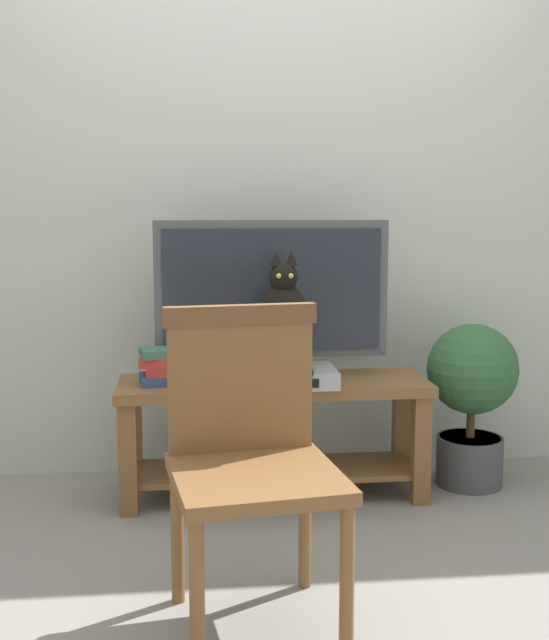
{
  "coord_description": "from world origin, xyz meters",
  "views": [
    {
      "loc": [
        -0.33,
        -2.7,
        1.2
      ],
      "look_at": [
        -0.0,
        0.44,
        0.75
      ],
      "focal_mm": 44.77,
      "sensor_mm": 36.0,
      "label": 1
    }
  ],
  "objects_px": {
    "tv_stand": "(273,417)",
    "potted_plant": "(472,391)",
    "tv": "(271,295)",
    "cat": "(283,325)",
    "media_box": "(282,377)",
    "wooden_chair": "(250,441)",
    "book_stack": "(167,367)"
  },
  "relations": [
    {
      "from": "tv",
      "to": "media_box",
      "type": "bearing_deg",
      "value": -80.75
    },
    {
      "from": "tv_stand",
      "to": "cat",
      "type": "height_order",
      "value": "cat"
    },
    {
      "from": "media_box",
      "to": "tv_stand",
      "type": "bearing_deg",
      "value": 106.18
    },
    {
      "from": "wooden_chair",
      "to": "tv",
      "type": "bearing_deg",
      "value": 80.66
    },
    {
      "from": "tv_stand",
      "to": "potted_plant",
      "type": "bearing_deg",
      "value": 2.93
    },
    {
      "from": "cat",
      "to": "book_stack",
      "type": "relative_size",
      "value": 1.97
    },
    {
      "from": "cat",
      "to": "potted_plant",
      "type": "bearing_deg",
      "value": 10.01
    },
    {
      "from": "tv_stand",
      "to": "wooden_chair",
      "type": "relative_size",
      "value": 1.4
    },
    {
      "from": "tv_stand",
      "to": "potted_plant",
      "type": "xyz_separation_m",
      "value": [
        0.86,
        0.04,
        0.08
      ]
    },
    {
      "from": "tv",
      "to": "potted_plant",
      "type": "relative_size",
      "value": 1.36
    },
    {
      "from": "cat",
      "to": "media_box",
      "type": "bearing_deg",
      "value": 94.12
    },
    {
      "from": "book_stack",
      "to": "potted_plant",
      "type": "bearing_deg",
      "value": 2.72
    },
    {
      "from": "media_box",
      "to": "cat",
      "type": "distance_m",
      "value": 0.21
    },
    {
      "from": "tv",
      "to": "wooden_chair",
      "type": "relative_size",
      "value": 1.06
    },
    {
      "from": "media_box",
      "to": "wooden_chair",
      "type": "distance_m",
      "value": 0.88
    },
    {
      "from": "tv",
      "to": "cat",
      "type": "bearing_deg",
      "value": -81.17
    },
    {
      "from": "book_stack",
      "to": "potted_plant",
      "type": "xyz_separation_m",
      "value": [
        1.29,
        0.06,
        -0.15
      ]
    },
    {
      "from": "tv",
      "to": "cat",
      "type": "distance_m",
      "value": 0.2
    },
    {
      "from": "cat",
      "to": "book_stack",
      "type": "distance_m",
      "value": 0.5
    },
    {
      "from": "tv_stand",
      "to": "book_stack",
      "type": "relative_size",
      "value": 5.29
    },
    {
      "from": "media_box",
      "to": "wooden_chair",
      "type": "height_order",
      "value": "wooden_chair"
    },
    {
      "from": "media_box",
      "to": "tv",
      "type": "bearing_deg",
      "value": 99.25
    },
    {
      "from": "tv_stand",
      "to": "tv",
      "type": "relative_size",
      "value": 1.32
    },
    {
      "from": "cat",
      "to": "wooden_chair",
      "type": "xyz_separation_m",
      "value": [
        -0.19,
        -0.85,
        -0.21
      ]
    },
    {
      "from": "book_stack",
      "to": "media_box",
      "type": "bearing_deg",
      "value": -8.89
    },
    {
      "from": "tv",
      "to": "tv_stand",
      "type": "bearing_deg",
      "value": -90.02
    },
    {
      "from": "tv",
      "to": "wooden_chair",
      "type": "xyz_separation_m",
      "value": [
        -0.17,
        -1.02,
        -0.31
      ]
    },
    {
      "from": "tv",
      "to": "cat",
      "type": "xyz_separation_m",
      "value": [
        0.03,
        -0.17,
        -0.1
      ]
    },
    {
      "from": "media_box",
      "to": "potted_plant",
      "type": "height_order",
      "value": "potted_plant"
    },
    {
      "from": "media_box",
      "to": "potted_plant",
      "type": "xyz_separation_m",
      "value": [
        0.84,
        0.13,
        -0.11
      ]
    },
    {
      "from": "media_box",
      "to": "wooden_chair",
      "type": "relative_size",
      "value": 0.47
    },
    {
      "from": "wooden_chair",
      "to": "book_stack",
      "type": "relative_size",
      "value": 3.79
    }
  ]
}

